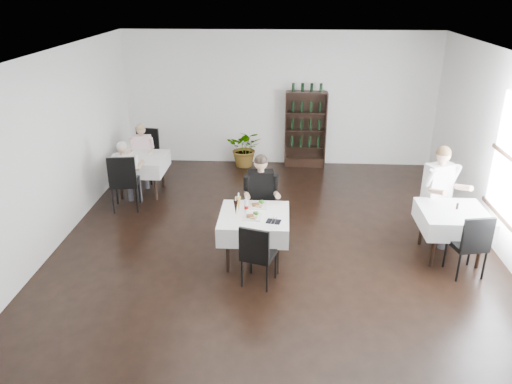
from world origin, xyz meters
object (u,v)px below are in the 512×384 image
(main_table, at_px, (254,223))
(potted_tree, at_px, (246,148))
(wine_shelf, at_px, (305,130))
(diner_main, at_px, (261,193))

(main_table, height_order, potted_tree, potted_tree)
(wine_shelf, distance_m, main_table, 4.41)
(potted_tree, bearing_deg, main_table, -83.81)
(diner_main, bearing_deg, wine_shelf, 77.34)
(main_table, bearing_deg, diner_main, 83.46)
(potted_tree, height_order, diner_main, diner_main)
(main_table, xyz_separation_m, diner_main, (0.07, 0.63, 0.23))
(main_table, distance_m, diner_main, 0.67)
(wine_shelf, bearing_deg, diner_main, -102.66)
(wine_shelf, distance_m, diner_main, 3.78)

